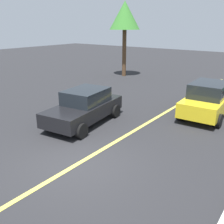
# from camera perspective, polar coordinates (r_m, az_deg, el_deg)

# --- Properties ---
(ground_plane) EXTENTS (80.00, 80.00, 0.00)m
(ground_plane) POSITION_cam_1_polar(r_m,az_deg,el_deg) (8.67, -7.41, -11.35)
(ground_plane) COLOR #262628
(lane_marking_centre) EXTENTS (28.00, 0.16, 0.01)m
(lane_marking_centre) POSITION_cam_1_polar(r_m,az_deg,el_deg) (10.75, 3.85, -4.90)
(lane_marking_centre) COLOR #E0D14C
(car_yellow_near_curb) EXTENTS (4.53, 2.16, 1.70)m
(car_yellow_near_curb) POSITION_cam_1_polar(r_m,az_deg,el_deg) (13.57, 20.84, 2.78)
(car_yellow_near_curb) COLOR gold
(car_yellow_near_curb) RESTS_ON ground_plane
(car_black_behind_van) EXTENTS (4.37, 2.42, 1.57)m
(car_black_behind_van) POSITION_cam_1_polar(r_m,az_deg,el_deg) (11.71, -6.16, 1.21)
(car_black_behind_van) COLOR black
(car_black_behind_van) RESTS_ON ground_plane
(tree_left_verge) EXTENTS (2.55, 2.55, 6.21)m
(tree_left_verge) POSITION_cam_1_polar(r_m,az_deg,el_deg) (22.57, 2.88, 20.63)
(tree_left_verge) COLOR #513823
(tree_left_verge) RESTS_ON ground_plane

